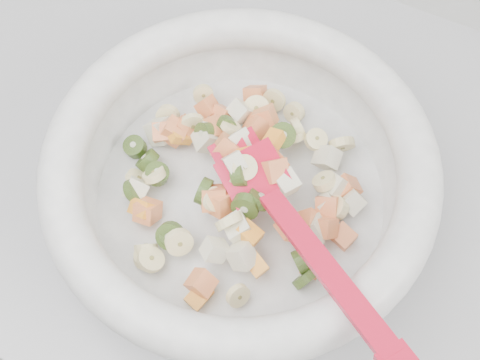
% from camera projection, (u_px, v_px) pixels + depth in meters
% --- Properties ---
extents(counter, '(2.00, 0.60, 0.90)m').
position_uv_depth(counter, '(361.00, 340.00, 1.00)').
color(counter, gray).
rests_on(counter, ground).
extents(mixing_bowl, '(0.38, 0.37, 0.12)m').
position_uv_depth(mixing_bowl, '(240.00, 175.00, 0.57)').
color(mixing_bowl, white).
rests_on(mixing_bowl, counter).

